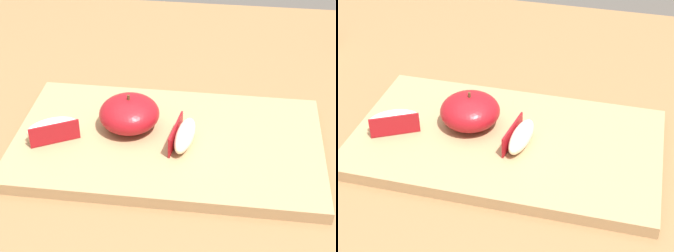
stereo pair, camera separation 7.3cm
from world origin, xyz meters
The scene contains 5 objects.
dining_table centered at (0.00, 0.00, 0.65)m, with size 1.45×0.83×0.75m.
cutting_board centered at (0.01, -0.08, 0.76)m, with size 0.42×0.24×0.02m.
apple_half_skin_up centered at (-0.05, -0.06, 0.79)m, with size 0.08×0.08×0.05m.
apple_wedge_front centered at (0.03, -0.09, 0.78)m, with size 0.04×0.07×0.03m.
apple_wedge_middle centered at (-0.15, -0.10, 0.78)m, with size 0.07×0.05×0.03m.
Camera 1 is at (0.08, -0.67, 1.22)m, focal length 58.63 mm.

